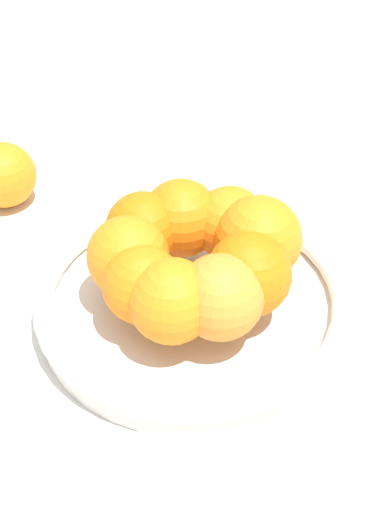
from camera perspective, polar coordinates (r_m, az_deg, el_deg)
name	(u,v)px	position (r m, az deg, el deg)	size (l,w,h in m)	color
ground_plane	(192,314)	(0.65, 0.00, -4.67)	(4.00, 4.00, 0.00)	silver
fruit_bowl	(192,300)	(0.64, 0.00, -3.58)	(0.28, 0.28, 0.03)	silver
orange_pile	(195,256)	(0.60, 0.26, 0.03)	(0.18, 0.18, 0.08)	orange
stray_orange	(4,175)	(0.79, -14.85, 6.29)	(0.07, 0.07, 0.07)	orange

